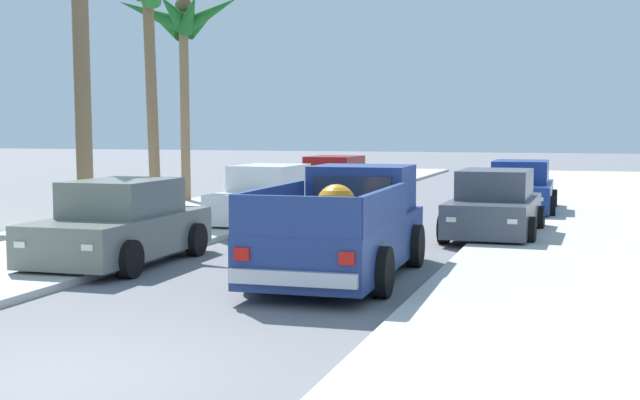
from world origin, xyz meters
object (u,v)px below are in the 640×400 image
car_left_near (335,181)px  palm_tree_left_mid (182,26)px  car_right_near (269,197)px  pickup_truck (344,230)px  car_left_mid (520,189)px  car_right_mid (121,225)px  car_left_far (494,206)px

car_left_near → palm_tree_left_mid: (-4.53, -2.15, 5.02)m
car_left_near → car_right_near: size_ratio=1.01×
pickup_truck → car_right_near: pickup_truck is taller
car_left_mid → car_right_mid: size_ratio=1.00×
car_right_mid → car_right_near: bearing=87.0°
car_left_near → car_right_mid: bearing=-90.0°
palm_tree_left_mid → pickup_truck: bearing=-53.3°
car_left_mid → car_right_mid: 13.13m
car_left_near → car_left_mid: bearing=-20.1°
pickup_truck → car_right_mid: 4.25m
pickup_truck → car_right_mid: size_ratio=1.23×
car_left_far → palm_tree_left_mid: bearing=151.2°
car_right_mid → palm_tree_left_mid: (-4.52, 11.69, 5.02)m
car_right_near → car_left_mid: 7.66m
pickup_truck → car_left_near: bearing=107.0°
car_right_mid → car_left_far: size_ratio=1.00×
pickup_truck → car_right_near: (-3.89, 6.72, -0.07)m
car_left_near → palm_tree_left_mid: palm_tree_left_mid is taller
car_left_mid → car_right_mid: bearing=-118.4°
car_left_near → car_right_near: bearing=-87.2°
car_left_far → pickup_truck: bearing=-107.5°
palm_tree_left_mid → car_right_mid: bearing=-68.9°
car_left_mid → car_left_far: size_ratio=1.00×
car_right_near → palm_tree_left_mid: size_ratio=0.63×
pickup_truck → car_right_mid: bearing=179.2°
car_right_near → car_left_far: bearing=-8.0°
car_right_near → car_left_far: size_ratio=1.00×
car_left_mid → car_left_far: bearing=-91.4°
car_left_near → car_left_mid: 6.64m
pickup_truck → palm_tree_left_mid: palm_tree_left_mid is taller
pickup_truck → car_left_near: 14.53m
car_left_near → car_left_far: size_ratio=1.00×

